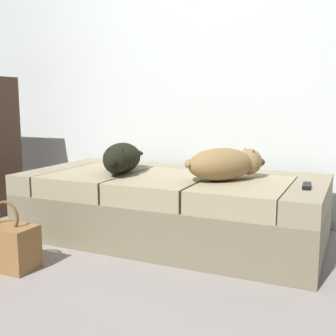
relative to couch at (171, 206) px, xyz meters
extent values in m
plane|color=gray|center=(0.00, -1.04, -0.21)|extent=(10.00, 10.00, 0.00)
cube|color=silver|center=(0.00, 0.66, 1.19)|extent=(6.40, 0.10, 2.80)
cube|color=#766C54|center=(0.00, 0.00, -0.06)|extent=(1.95, 0.95, 0.30)
cube|color=gray|center=(-0.87, 0.00, 0.15)|extent=(0.20, 0.95, 0.13)
cube|color=gray|center=(0.87, 0.00, 0.15)|extent=(0.20, 0.95, 0.13)
cube|color=gray|center=(0.00, 0.37, 0.15)|extent=(1.55, 0.20, 0.13)
cube|color=tan|center=(-0.52, -0.10, 0.15)|extent=(0.50, 0.73, 0.13)
cube|color=tan|center=(0.00, -0.10, 0.15)|extent=(0.50, 0.73, 0.13)
cube|color=tan|center=(0.52, -0.10, 0.15)|extent=(0.50, 0.73, 0.13)
ellipsoid|color=black|center=(-0.35, -0.04, 0.32)|extent=(0.38, 0.49, 0.20)
sphere|color=black|center=(-0.28, -0.24, 0.32)|extent=(0.16, 0.16, 0.16)
ellipsoid|color=black|center=(-0.25, -0.31, 0.31)|extent=(0.09, 0.11, 0.06)
cone|color=black|center=(-0.24, -0.22, 0.38)|extent=(0.04, 0.04, 0.05)
cone|color=black|center=(-0.32, -0.25, 0.38)|extent=(0.04, 0.04, 0.05)
ellipsoid|color=black|center=(-0.37, 0.16, 0.33)|extent=(0.18, 0.08, 0.05)
ellipsoid|color=olive|center=(0.36, -0.08, 0.32)|extent=(0.47, 0.49, 0.20)
sphere|color=olive|center=(0.50, 0.08, 0.32)|extent=(0.16, 0.16, 0.16)
ellipsoid|color=#503F25|center=(0.54, 0.14, 0.31)|extent=(0.11, 0.11, 0.06)
cone|color=#503F25|center=(0.46, 0.11, 0.38)|extent=(0.04, 0.04, 0.05)
cone|color=#503F25|center=(0.53, 0.05, 0.38)|extent=(0.04, 0.04, 0.05)
ellipsoid|color=olive|center=(0.20, -0.19, 0.33)|extent=(0.10, 0.18, 0.05)
cube|color=black|center=(0.86, -0.09, 0.23)|extent=(0.05, 0.15, 0.02)
cube|color=olive|center=(-0.60, -0.85, -0.09)|extent=(0.32, 0.18, 0.24)
torus|color=brown|center=(-0.60, -0.85, 0.08)|extent=(0.18, 0.02, 0.18)
camera|label=1|loc=(1.11, -2.49, 0.68)|focal=44.89mm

